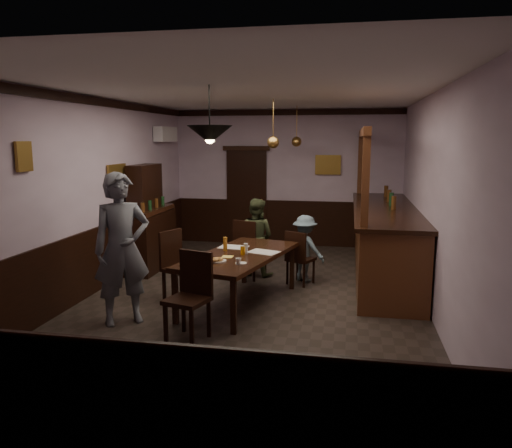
% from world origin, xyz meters
% --- Properties ---
extents(room, '(5.01, 8.01, 3.01)m').
position_xyz_m(room, '(0.00, 0.00, 1.50)').
color(room, '#2D2621').
rests_on(room, ground).
extents(dining_table, '(1.49, 2.37, 0.75)m').
position_xyz_m(dining_table, '(-0.13, -0.25, 0.69)').
color(dining_table, black).
rests_on(dining_table, ground).
extents(chair_far_left, '(0.57, 0.57, 1.01)m').
position_xyz_m(chair_far_left, '(-0.28, 1.10, 0.56)').
color(chair_far_left, black).
rests_on(chair_far_left, ground).
extents(chair_far_right, '(0.51, 0.51, 0.89)m').
position_xyz_m(chair_far_right, '(0.60, 0.89, 0.49)').
color(chair_far_right, black).
rests_on(chair_far_right, ground).
extents(chair_near, '(0.56, 0.56, 1.04)m').
position_xyz_m(chair_near, '(-0.44, -1.52, 0.57)').
color(chair_near, black).
rests_on(chair_near, ground).
extents(chair_side, '(0.59, 0.59, 1.04)m').
position_xyz_m(chair_side, '(-1.08, -0.20, 0.57)').
color(chair_side, black).
rests_on(chair_side, ground).
extents(person_standing, '(0.85, 0.80, 1.95)m').
position_xyz_m(person_standing, '(-1.45, -1.21, 0.98)').
color(person_standing, slate).
rests_on(person_standing, ground).
extents(person_seated_left, '(0.77, 0.67, 1.35)m').
position_xyz_m(person_seated_left, '(-0.20, 1.37, 0.67)').
color(person_seated_left, '#3D462A').
rests_on(person_seated_left, ground).
extents(person_seated_right, '(0.83, 0.70, 1.11)m').
position_xyz_m(person_seated_right, '(0.67, 1.15, 0.56)').
color(person_seated_right, slate).
rests_on(person_seated_right, ground).
extents(newspaper_left, '(0.45, 0.34, 0.01)m').
position_xyz_m(newspaper_left, '(-0.31, 0.14, 0.75)').
color(newspaper_left, silver).
rests_on(newspaper_left, dining_table).
extents(newspaper_right, '(0.50, 0.42, 0.01)m').
position_xyz_m(newspaper_right, '(0.19, -0.10, 0.75)').
color(newspaper_right, silver).
rests_on(newspaper_right, dining_table).
extents(napkin, '(0.18, 0.18, 0.00)m').
position_xyz_m(napkin, '(-0.25, -0.47, 0.75)').
color(napkin, '#F2D059').
rests_on(napkin, dining_table).
extents(saucer, '(0.15, 0.15, 0.01)m').
position_xyz_m(saucer, '(0.02, -0.81, 0.76)').
color(saucer, white).
rests_on(saucer, dining_table).
extents(coffee_cup, '(0.10, 0.10, 0.07)m').
position_xyz_m(coffee_cup, '(-0.01, -0.86, 0.80)').
color(coffee_cup, white).
rests_on(coffee_cup, saucer).
extents(pastry_plate, '(0.22, 0.22, 0.01)m').
position_xyz_m(pastry_plate, '(-0.31, -0.74, 0.76)').
color(pastry_plate, white).
rests_on(pastry_plate, dining_table).
extents(pastry_ring_a, '(0.13, 0.13, 0.04)m').
position_xyz_m(pastry_ring_a, '(-0.35, -0.80, 0.79)').
color(pastry_ring_a, '#C68C47').
rests_on(pastry_ring_a, pastry_plate).
extents(pastry_ring_b, '(0.13, 0.13, 0.04)m').
position_xyz_m(pastry_ring_b, '(-0.30, -0.76, 0.79)').
color(pastry_ring_b, '#C68C47').
rests_on(pastry_ring_b, pastry_plate).
extents(soda_can, '(0.07, 0.07, 0.12)m').
position_xyz_m(soda_can, '(-0.07, -0.31, 0.81)').
color(soda_can, orange).
rests_on(soda_can, dining_table).
extents(beer_glass, '(0.06, 0.06, 0.20)m').
position_xyz_m(beer_glass, '(-0.37, -0.10, 0.85)').
color(beer_glass, '#BF721E').
rests_on(beer_glass, dining_table).
extents(water_glass, '(0.06, 0.06, 0.15)m').
position_xyz_m(water_glass, '(-0.04, -0.23, 0.82)').
color(water_glass, silver).
rests_on(water_glass, dining_table).
extents(pepper_mill, '(0.04, 0.04, 0.14)m').
position_xyz_m(pepper_mill, '(-0.64, -0.88, 0.82)').
color(pepper_mill, black).
rests_on(pepper_mill, dining_table).
extents(sideboard, '(0.51, 1.44, 1.90)m').
position_xyz_m(sideboard, '(-2.21, 1.44, 0.76)').
color(sideboard, black).
rests_on(sideboard, ground).
extents(bar_counter, '(1.05, 4.49, 2.52)m').
position_xyz_m(bar_counter, '(1.99, 1.77, 0.63)').
color(bar_counter, '#522A15').
rests_on(bar_counter, ground).
extents(door_back, '(0.90, 0.06, 2.10)m').
position_xyz_m(door_back, '(-0.90, 3.95, 1.05)').
color(door_back, black).
rests_on(door_back, ground).
extents(ac_unit, '(0.20, 0.85, 0.30)m').
position_xyz_m(ac_unit, '(-2.38, 2.90, 2.45)').
color(ac_unit, white).
rests_on(ac_unit, ground).
extents(picture_left_small, '(0.04, 0.28, 0.36)m').
position_xyz_m(picture_left_small, '(-2.46, -1.60, 2.15)').
color(picture_left_small, olive).
rests_on(picture_left_small, ground).
extents(picture_left_large, '(0.04, 0.62, 0.48)m').
position_xyz_m(picture_left_large, '(-2.46, 0.80, 1.70)').
color(picture_left_large, olive).
rests_on(picture_left_large, ground).
extents(picture_back, '(0.55, 0.04, 0.42)m').
position_xyz_m(picture_back, '(0.90, 3.96, 1.80)').
color(picture_back, olive).
rests_on(picture_back, ground).
extents(pendant_iron, '(0.56, 0.56, 0.70)m').
position_xyz_m(pendant_iron, '(-0.32, -1.02, 2.41)').
color(pendant_iron, black).
rests_on(pendant_iron, ground).
extents(pendant_brass_mid, '(0.20, 0.20, 0.81)m').
position_xyz_m(pendant_brass_mid, '(0.10, 1.33, 2.30)').
color(pendant_brass_mid, '#BF8C3F').
rests_on(pendant_brass_mid, ground).
extents(pendant_brass_far, '(0.20, 0.20, 0.81)m').
position_xyz_m(pendant_brass_far, '(0.30, 3.11, 2.30)').
color(pendant_brass_far, '#BF8C3F').
rests_on(pendant_brass_far, ground).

